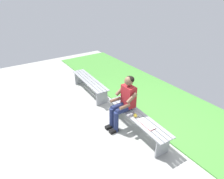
{
  "coord_description": "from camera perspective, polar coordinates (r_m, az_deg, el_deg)",
  "views": [
    {
      "loc": [
        -2.66,
        2.45,
        2.98
      ],
      "look_at": [
        0.79,
        0.15,
        0.8
      ],
      "focal_mm": 31.54,
      "sensor_mm": 36.0,
      "label": 1
    }
  ],
  "objects": [
    {
      "name": "bench_far",
      "position": [
        6.09,
        -6.52,
        1.93
      ],
      "size": [
        1.84,
        0.48,
        0.45
      ],
      "rotation": [
        0.0,
        0.0,
        -0.05
      ],
      "color": "gray",
      "rests_on": "ground"
    },
    {
      "name": "apple",
      "position": [
        4.34,
        6.78,
        -7.48
      ],
      "size": [
        0.08,
        0.08,
        0.08
      ],
      "primitive_type": "sphere",
      "color": "gold",
      "rests_on": "bench_near"
    },
    {
      "name": "grass_strip",
      "position": [
        6.18,
        10.52,
        -1.42
      ],
      "size": [
        9.0,
        2.18,
        0.03
      ],
      "primitive_type": "cube",
      "color": "#478C38",
      "rests_on": "ground"
    },
    {
      "name": "person_seated",
      "position": [
        4.46,
        3.55,
        -3.19
      ],
      "size": [
        0.5,
        0.69,
        1.25
      ],
      "color": "maroon",
      "rests_on": "ground"
    },
    {
      "name": "bench_near",
      "position": [
        4.47,
        7.33,
        -8.59
      ],
      "size": [
        1.89,
        0.48,
        0.45
      ],
      "rotation": [
        0.0,
        0.0,
        -0.05
      ],
      "color": "gray",
      "rests_on": "ground"
    },
    {
      "name": "book_open",
      "position": [
        4.18,
        10.01,
        -9.83
      ],
      "size": [
        0.42,
        0.18,
        0.02
      ],
      "rotation": [
        0.0,
        0.0,
        -0.05
      ],
      "color": "white",
      "rests_on": "bench_near"
    },
    {
      "name": "ground_plane",
      "position": [
        5.04,
        -10.36,
        -9.28
      ],
      "size": [
        10.0,
        7.0,
        0.04
      ],
      "primitive_type": "cube",
      "color": "#9E9E99"
    }
  ]
}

